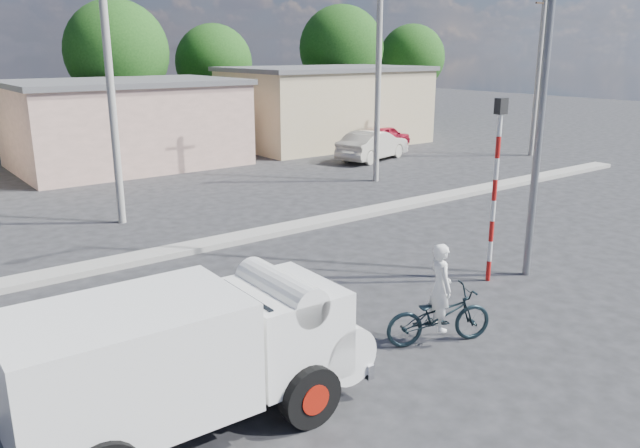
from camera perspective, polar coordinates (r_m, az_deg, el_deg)
ground_plane at (r=12.56m, az=11.32°, el=-10.17°), size 120.00×120.00×0.00m
median at (r=18.41m, az=-7.48°, el=-1.28°), size 40.00×0.80×0.16m
truck at (r=9.32m, az=-11.19°, el=-11.55°), size 5.26×2.21×2.15m
bicycle at (r=12.12m, az=10.81°, el=-8.26°), size 2.22×1.48×1.10m
cyclist at (r=12.01m, az=10.88°, el=-6.99°), size 0.61×0.72×1.68m
car_cream at (r=31.74m, az=4.86°, el=7.19°), size 4.76×2.73×1.48m
car_red at (r=35.97m, az=5.96°, el=7.98°), size 3.94×2.34×1.26m
traffic_pole at (r=15.04m, az=15.77°, el=4.30°), size 0.28×0.18×4.36m
streetlight at (r=15.37m, az=19.54°, el=13.14°), size 2.34×0.22×9.00m
building_row at (r=31.11m, az=-18.91°, el=8.82°), size 37.80×7.30×4.44m
tree_row at (r=39.33m, az=-13.42°, el=14.63°), size 51.24×7.43×8.42m
utility_poles at (r=22.75m, az=-5.72°, el=12.24°), size 35.40×0.24×8.00m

